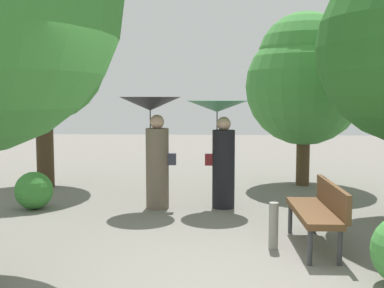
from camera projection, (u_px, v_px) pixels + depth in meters
ground_plane at (171, 279)px, 5.08m from camera, size 40.00×40.00×0.00m
person_left at (154, 133)px, 8.28m from camera, size 1.06×1.06×1.93m
person_right at (220, 136)px, 8.29m from camera, size 1.06×1.06×1.87m
park_bench at (320, 208)px, 6.11m from camera, size 0.52×1.51×0.83m
tree_near_left at (42, 48)px, 10.08m from camera, size 2.64×2.64×4.51m
tree_mid_right at (305, 78)px, 10.35m from camera, size 2.54×2.54×3.75m
bush_path_right at (34, 190)px, 8.27m from camera, size 0.65×0.65×0.65m
path_marker_post at (274, 226)px, 6.09m from camera, size 0.12×0.12×0.60m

